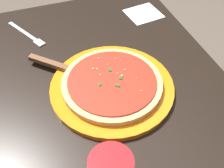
% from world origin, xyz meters
% --- Properties ---
extents(restaurant_table, '(1.04, 0.74, 0.73)m').
position_xyz_m(restaurant_table, '(0.00, 0.00, 0.59)').
color(restaurant_table, black).
rests_on(restaurant_table, ground_plane).
extents(serving_plate, '(0.34, 0.34, 0.01)m').
position_xyz_m(serving_plate, '(-0.02, 0.03, 0.74)').
color(serving_plate, orange).
rests_on(serving_plate, restaurant_table).
extents(pizza, '(0.27, 0.27, 0.02)m').
position_xyz_m(pizza, '(-0.02, 0.03, 0.76)').
color(pizza, '#DBB26B').
rests_on(pizza, serving_plate).
extents(pizza_server, '(0.18, 0.19, 0.01)m').
position_xyz_m(pizza_server, '(-0.14, -0.08, 0.75)').
color(pizza_server, silver).
rests_on(pizza_server, serving_plate).
extents(napkin_folded_right, '(0.13, 0.13, 0.00)m').
position_xyz_m(napkin_folded_right, '(-0.34, 0.27, 0.73)').
color(napkin_folded_right, white).
rests_on(napkin_folded_right, restaurant_table).
extents(fork, '(0.17, 0.10, 0.00)m').
position_xyz_m(fork, '(-0.35, -0.15, 0.74)').
color(fork, silver).
rests_on(fork, restaurant_table).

